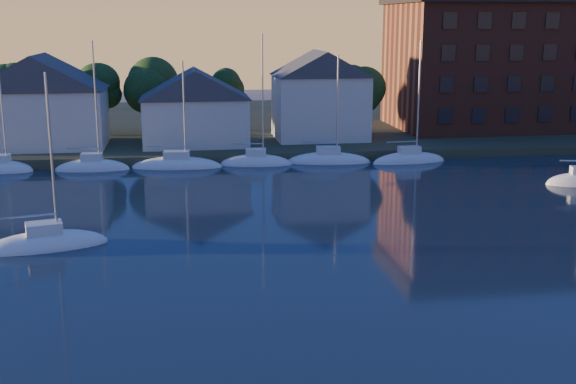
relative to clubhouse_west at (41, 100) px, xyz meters
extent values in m
cube|color=#323921|center=(22.00, 17.00, -5.93)|extent=(160.00, 50.00, 2.00)
cube|color=brown|center=(22.00, -6.00, -5.93)|extent=(120.00, 3.00, 1.00)
cube|color=silver|center=(0.00, 0.00, -1.93)|extent=(13.00, 9.00, 6.00)
cube|color=silver|center=(16.00, -1.00, -2.43)|extent=(11.00, 8.00, 5.00)
cube|color=silver|center=(30.00, 1.00, -1.43)|extent=(10.00, 8.00, 7.00)
cube|color=brown|center=(56.00, 7.00, 2.57)|extent=(30.00, 16.00, 15.00)
cylinder|color=#322516|center=(-4.00, 5.00, -3.18)|extent=(0.50, 0.50, 3.50)
sphere|color=#1A3412|center=(-4.00, 5.00, 1.27)|extent=(5.40, 5.40, 5.40)
cylinder|color=#322516|center=(4.00, 5.00, -3.18)|extent=(0.50, 0.50, 3.50)
sphere|color=#1A3412|center=(4.00, 5.00, 1.27)|extent=(5.40, 5.40, 5.40)
cylinder|color=#322516|center=(12.00, 5.00, -3.18)|extent=(0.50, 0.50, 3.50)
sphere|color=#1A3412|center=(12.00, 5.00, 1.27)|extent=(5.40, 5.40, 5.40)
cylinder|color=#322516|center=(20.00, 5.00, -3.18)|extent=(0.50, 0.50, 3.50)
sphere|color=#1A3412|center=(20.00, 5.00, 1.27)|extent=(5.40, 5.40, 5.40)
cylinder|color=#322516|center=(28.00, 5.00, -3.18)|extent=(0.50, 0.50, 3.50)
sphere|color=#1A3412|center=(28.00, 5.00, 1.27)|extent=(5.40, 5.40, 5.40)
cylinder|color=#322516|center=(36.00, 5.00, -3.18)|extent=(0.50, 0.50, 3.50)
sphere|color=#1A3412|center=(36.00, 5.00, 1.27)|extent=(5.40, 5.40, 5.40)
cylinder|color=#322516|center=(44.00, 5.00, -3.18)|extent=(0.50, 0.50, 3.50)
sphere|color=#1A3412|center=(44.00, 5.00, 1.27)|extent=(5.40, 5.40, 5.40)
cylinder|color=#322516|center=(52.00, 5.00, -3.18)|extent=(0.50, 0.50, 3.50)
sphere|color=#1A3412|center=(52.00, 5.00, 1.27)|extent=(5.40, 5.40, 5.40)
cylinder|color=#322516|center=(60.00, 5.00, -3.18)|extent=(0.50, 0.50, 3.50)
sphere|color=#1A3412|center=(60.00, 5.00, 1.27)|extent=(5.40, 5.40, 5.40)
ellipsoid|color=white|center=(-2.00, -9.00, -5.93)|extent=(7.50, 2.40, 2.20)
cube|color=white|center=(-2.00, -9.00, -4.63)|extent=(2.10, 1.32, 0.70)
cylinder|color=#A5A8AD|center=(-1.25, -9.00, 0.02)|extent=(0.16, 0.16, 10.00)
ellipsoid|color=white|center=(6.00, -9.00, -5.93)|extent=(7.50, 2.40, 2.20)
cube|color=white|center=(6.00, -9.00, -4.63)|extent=(2.10, 1.32, 0.70)
cylinder|color=#A5A8AD|center=(6.75, -9.00, 0.02)|extent=(0.16, 0.16, 10.00)
cylinder|color=#A5A8AD|center=(5.17, -9.00, -3.78)|extent=(3.15, 0.12, 0.12)
ellipsoid|color=white|center=(14.00, -9.00, -5.93)|extent=(7.50, 2.40, 2.20)
cube|color=white|center=(14.00, -9.00, -4.63)|extent=(2.10, 1.32, 0.70)
cylinder|color=#A5A8AD|center=(14.75, -9.00, 0.02)|extent=(0.16, 0.16, 10.00)
cylinder|color=#A5A8AD|center=(13.17, -9.00, -3.78)|extent=(3.15, 0.12, 0.12)
ellipsoid|color=white|center=(22.00, -9.00, -5.93)|extent=(7.50, 2.40, 2.20)
cube|color=white|center=(22.00, -9.00, -4.63)|extent=(2.10, 1.32, 0.70)
cylinder|color=#A5A8AD|center=(22.75, -9.00, 0.02)|extent=(0.16, 0.16, 10.00)
cylinder|color=#A5A8AD|center=(21.17, -9.00, -3.78)|extent=(3.15, 0.12, 0.12)
ellipsoid|color=white|center=(30.00, -9.00, -5.93)|extent=(7.50, 2.40, 2.20)
cube|color=white|center=(30.00, -9.00, -4.63)|extent=(2.10, 1.32, 0.70)
cylinder|color=#A5A8AD|center=(30.75, -9.00, 0.02)|extent=(0.16, 0.16, 10.00)
cylinder|color=#A5A8AD|center=(29.17, -9.00, -3.78)|extent=(3.15, 0.12, 0.12)
ellipsoid|color=white|center=(38.00, -9.00, -5.93)|extent=(7.50, 2.40, 2.20)
cube|color=white|center=(38.00, -9.00, -4.63)|extent=(2.10, 1.32, 0.70)
cylinder|color=#A5A8AD|center=(38.75, -9.00, 0.02)|extent=(0.16, 0.16, 10.00)
cylinder|color=#A5A8AD|center=(37.17, -9.00, -3.78)|extent=(3.15, 0.12, 0.12)
ellipsoid|color=white|center=(5.66, -33.29, -5.93)|extent=(8.18, 4.32, 2.20)
cube|color=white|center=(5.66, -33.29, -4.63)|extent=(2.45, 1.88, 0.70)
cylinder|color=#A5A8AD|center=(6.42, -33.11, 0.03)|extent=(0.16, 0.16, 10.02)
cylinder|color=#A5A8AD|center=(4.83, -33.49, -3.78)|extent=(3.21, 0.89, 0.12)
cylinder|color=#A5A8AD|center=(48.10, -21.54, -3.78)|extent=(2.39, 0.68, 0.12)
camera|label=1|loc=(14.35, -78.64, 8.04)|focal=45.00mm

